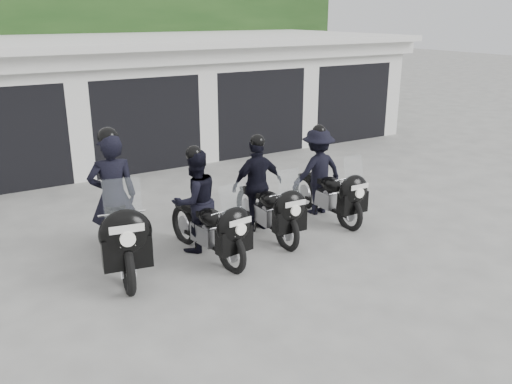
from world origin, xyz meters
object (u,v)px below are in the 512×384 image
police_bike_a (117,213)px  police_bike_b (202,209)px  police_bike_c (262,191)px  police_bike_d (323,177)px

police_bike_a → police_bike_b: bearing=-0.4°
police_bike_a → police_bike_b: size_ratio=1.19×
police_bike_b → police_bike_c: 1.27m
police_bike_a → police_bike_c: size_ratio=1.20×
police_bike_a → police_bike_b: police_bike_a is taller
police_bike_a → police_bike_c: police_bike_a is taller
police_bike_a → police_bike_c: bearing=10.3°
police_bike_c → police_bike_d: (1.39, 0.13, 0.00)m
police_bike_b → police_bike_d: size_ratio=1.01×
police_bike_a → police_bike_d: bearing=12.3°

